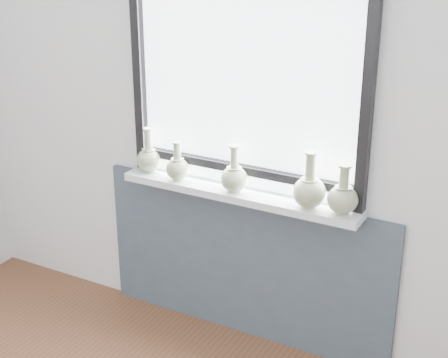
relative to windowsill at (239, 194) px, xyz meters
The scene contains 9 objects.
back_wall 0.43m from the windowsill, 90.00° to the left, with size 3.60×0.02×2.60m, color silver.
apron_panel 0.46m from the windowsill, 90.00° to the left, with size 1.70×0.03×0.86m, color #414D5C.
windowsill is the anchor object (origin of this frame).
window 0.56m from the windowsill, 90.00° to the left, with size 1.30×0.06×1.05m.
vase_a 0.57m from the windowsill, behind, with size 0.14×0.14×0.25m.
vase_b 0.37m from the windowsill, behind, with size 0.13×0.13×0.21m.
vase_c 0.10m from the windowsill, 132.34° to the right, with size 0.14×0.14×0.25m.
vase_d 0.41m from the windowsill, ahead, with size 0.17×0.17×0.28m.
vase_e 0.57m from the windowsill, ahead, with size 0.15×0.15×0.25m.
Camera 1 is at (1.48, -1.19, 2.28)m, focal length 55.00 mm.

